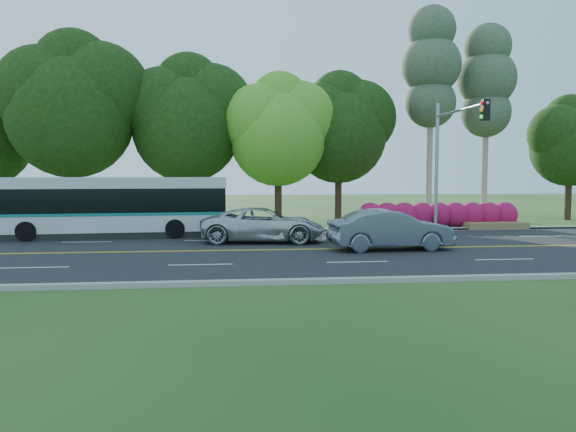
{
  "coord_description": "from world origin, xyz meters",
  "views": [
    {
      "loc": [
        -5.06,
        -22.86,
        3.17
      ],
      "look_at": [
        -2.37,
        2.0,
        1.26
      ],
      "focal_mm": 35.0,
      "sensor_mm": 36.0,
      "label": 1
    }
  ],
  "objects": [
    {
      "name": "traffic_signal",
      "position": [
        6.49,
        5.4,
        4.67
      ],
      "size": [
        0.42,
        6.1,
        7.0
      ],
      "color": "#9799A0",
      "rests_on": "ground"
    },
    {
      "name": "grass_verge",
      "position": [
        0.0,
        9.0,
        0.05
      ],
      "size": [
        60.0,
        4.0,
        0.1
      ],
      "primitive_type": "cube",
      "color": "#1C4416",
      "rests_on": "ground"
    },
    {
      "name": "tree_row",
      "position": [
        -5.15,
        12.13,
        6.73
      ],
      "size": [
        44.7,
        9.1,
        13.84
      ],
      "color": "black",
      "rests_on": "ground"
    },
    {
      "name": "sedan",
      "position": [
        1.59,
        -0.5,
        0.85
      ],
      "size": [
        5.1,
        2.0,
        1.65
      ],
      "primitive_type": "imported",
      "rotation": [
        0.0,
        0.0,
        1.62
      ],
      "color": "slate",
      "rests_on": "road"
    },
    {
      "name": "curb_south",
      "position": [
        0.0,
        -7.15,
        0.07
      ],
      "size": [
        60.0,
        0.3,
        0.15
      ],
      "primitive_type": "cube",
      "color": "#9F9B90",
      "rests_on": "ground"
    },
    {
      "name": "ground",
      "position": [
        0.0,
        0.0,
        0.0
      ],
      "size": [
        120.0,
        120.0,
        0.0
      ],
      "primitive_type": "plane",
      "color": "#1C4416",
      "rests_on": "ground"
    },
    {
      "name": "curb_north",
      "position": [
        0.0,
        7.15,
        0.07
      ],
      "size": [
        60.0,
        0.3,
        0.15
      ],
      "primitive_type": "cube",
      "color": "#9F9B90",
      "rests_on": "ground"
    },
    {
      "name": "bougainvillea_hedge",
      "position": [
        7.18,
        8.15,
        0.72
      ],
      "size": [
        9.5,
        2.25,
        1.5
      ],
      "color": "#A10D31",
      "rests_on": "ground"
    },
    {
      "name": "road",
      "position": [
        0.0,
        0.0,
        0.01
      ],
      "size": [
        60.0,
        14.0,
        0.02
      ],
      "primitive_type": "cube",
      "color": "black",
      "rests_on": "ground"
    },
    {
      "name": "transit_bus",
      "position": [
        -10.83,
        5.39,
        1.48
      ],
      "size": [
        11.38,
        3.19,
        2.94
      ],
      "rotation": [
        0.0,
        0.0,
        0.07
      ],
      "color": "silver",
      "rests_on": "road"
    },
    {
      "name": "lane_markings",
      "position": [
        -0.09,
        0.0,
        0.02
      ],
      "size": [
        57.6,
        13.82,
        0.0
      ],
      "color": "gold",
      "rests_on": "road"
    },
    {
      "name": "suv",
      "position": [
        -3.42,
        2.69,
        0.81
      ],
      "size": [
        5.94,
        3.24,
        1.58
      ],
      "primitive_type": "imported",
      "rotation": [
        0.0,
        0.0,
        1.46
      ],
      "color": "silver",
      "rests_on": "road"
    }
  ]
}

